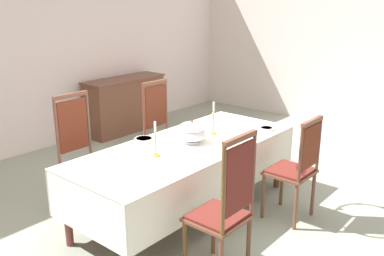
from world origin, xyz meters
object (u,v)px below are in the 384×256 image
Objects in this scene: chair_north_a at (82,153)px; chair_south_b at (296,167)px; dining_table at (187,151)px; spoon_secondary at (133,143)px; candlestick_west at (156,143)px; bowl_near_right at (144,139)px; bowl_near_left at (267,129)px; sideboard at (125,105)px; chair_north_b at (163,128)px; chair_south_a at (225,206)px; spoon_primary at (269,127)px; candlestick_east at (214,121)px; soup_tureen at (192,132)px.

chair_north_a is 1.15× the size of chair_south_b.
dining_table is 0.55m from spoon_secondary.
candlestick_west is at bearing 138.71° from chair_south_b.
dining_table is at bearing -47.41° from spoon_secondary.
candlestick_west is 1.71× the size of bowl_near_right.
bowl_near_left is 3.11m from sideboard.
chair_south_b is 1.83m from chair_north_b.
chair_south_a is 1.77m from spoon_primary.
chair_south_b is 3.01× the size of candlestick_east.
bowl_near_left reaches higher than spoon_secondary.
chair_south_b is 5.46× the size of bowl_near_right.
chair_south_b is 1.55m from bowl_near_right.
dining_table is 14.18× the size of spoon_secondary.
soup_tureen is at bearing 52.98° from chair_south_a.
spoon_primary is 1.58m from spoon_secondary.
chair_north_b is at bearing 56.65° from chair_south_a.
chair_south_a is 1.13× the size of chair_south_b.
dining_table is at bearing 180.00° from soup_tureen.
chair_north_a is 3.46× the size of candlestick_east.
chair_south_b reaches higher than bowl_near_left.
chair_south_b is 1.41m from candlestick_west.
spoon_primary is (0.97, -0.33, -0.11)m from soup_tureen.
bowl_near_left is (0.34, 0.55, 0.20)m from chair_south_b.
chair_north_b is at bearing 56.93° from dining_table.
candlestick_east reaches higher than chair_south_b.
dining_table is at bearing 123.27° from chair_south_b.
bowl_near_left is (1.55, 0.56, 0.16)m from chair_south_a.
spoon_primary is at bearing 81.06° from sideboard.
dining_table is 14.31× the size of spoon_primary.
candlestick_east is 2.02× the size of spoon_primary.
soup_tureen is 1.03m from spoon_primary.
chair_south_a is 1.42m from candlestick_east.
dining_table is 1.09m from chair_south_b.
chair_north_a reaches higher than dining_table.
spoon_secondary is at bearing 27.78° from chair_north_b.
chair_north_a is at bearing 123.60° from dining_table.
sideboard is (1.08, 2.68, -0.44)m from candlestick_east.
chair_south_a is at bearing -100.61° from candlestick_west.
bowl_near_right reaches higher than bowl_near_left.
candlestick_east is 0.71m from spoon_primary.
chair_north_b is 7.90× the size of bowl_near_left.
candlestick_east is at bearing 99.86° from chair_south_b.
candlestick_west is 1.53m from spoon_primary.
sideboard is at bearing 52.74° from bowl_near_right.
sideboard is at bearing 91.49° from spoon_primary.
chair_north_a is 1.42m from candlestick_east.
chair_north_b is at bearing 90.00° from chair_south_b.
soup_tureen is 1.67× the size of spoon_secondary.
chair_north_a is 0.58m from spoon_secondary.
spoon_secondary is at bearing 148.43° from bowl_near_left.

